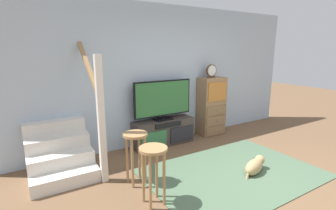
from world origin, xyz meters
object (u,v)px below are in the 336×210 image
bar_stool_near (153,162)px  dog (255,166)px  side_cabinet (211,106)px  desk_clock (211,71)px  bar_stool_far (136,147)px  media_console (164,132)px  television (163,99)px

bar_stool_near → dog: bar_stool_near is taller
bar_stool_near → side_cabinet: bearing=35.4°
desk_clock → bar_stool_far: size_ratio=0.38×
side_cabinet → bar_stool_far: bearing=-154.7°
media_console → bar_stool_far: bearing=-135.0°
television → bar_stool_far: size_ratio=1.65×
desk_clock → media_console: bearing=179.8°
media_console → bar_stool_near: size_ratio=1.71×
desk_clock → bar_stool_near: (-2.26, -1.63, -0.87)m
side_cabinet → bar_stool_far: 2.55m
television → bar_stool_far: 1.58m
side_cabinet → bar_stool_far: size_ratio=1.71×
side_cabinet → bar_stool_near: (-2.32, -1.64, -0.09)m
side_cabinet → dog: side_cabinet is taller
desk_clock → dog: desk_clock is taller
bar_stool_far → side_cabinet: bearing=25.3°
dog → bar_stool_far: bearing=158.0°
media_console → desk_clock: desk_clock is taller
media_console → bar_stool_far: bar_stool_far is taller
desk_clock → television: bearing=178.6°
side_cabinet → bar_stool_far: (-2.30, -1.09, -0.09)m
side_cabinet → bar_stool_near: 2.84m
desk_clock → bar_stool_far: (-2.25, -1.07, -0.86)m
side_cabinet → desk_clock: size_ratio=4.53×
media_console → side_cabinet: 1.28m
side_cabinet → desk_clock: desk_clock is taller
media_console → dog: 1.86m
side_cabinet → dog: (-0.63, -1.76, -0.52)m
media_console → bar_stool_near: 1.99m
media_console → bar_stool_near: bearing=-123.8°
media_console → television: bearing=90.0°
side_cabinet → bar_stool_near: size_ratio=1.73×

